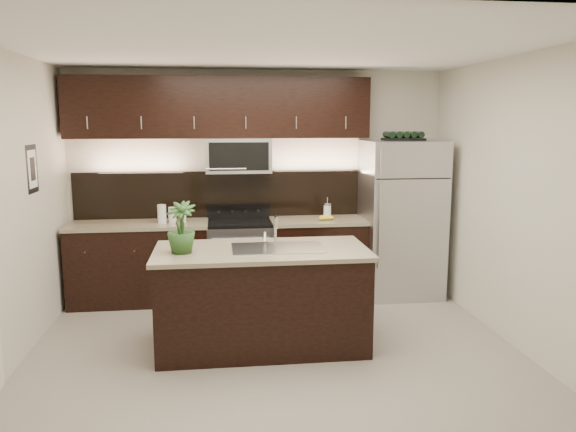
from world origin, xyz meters
name	(u,v)px	position (x,y,z in m)	size (l,w,h in m)	color
ground	(276,353)	(0.00, 0.00, 0.00)	(4.50, 4.50, 0.00)	gray
room_walls	(263,169)	(-0.11, -0.04, 1.70)	(4.52, 4.02, 2.71)	beige
counter_run	(223,260)	(-0.46, 1.69, 0.47)	(3.51, 0.65, 0.94)	black
upper_fixtures	(222,117)	(-0.43, 1.84, 2.14)	(3.49, 0.40, 1.66)	black
island	(262,298)	(-0.11, 0.20, 0.47)	(1.96, 0.96, 0.94)	black
sink_faucet	(278,246)	(0.04, 0.21, 0.96)	(0.84, 0.50, 0.28)	silver
refrigerator	(401,218)	(1.69, 1.63, 0.94)	(0.90, 0.81, 1.87)	#B2B2B7
wine_rack	(403,136)	(1.69, 1.63, 1.92)	(0.46, 0.29, 0.11)	black
plant	(181,227)	(-0.83, 0.13, 1.17)	(0.26, 0.26, 0.46)	#274C1E
canisters	(170,215)	(-1.05, 1.65, 1.04)	(0.32, 0.12, 0.22)	silver
french_press	(327,211)	(0.79, 1.64, 1.04)	(0.09, 0.09, 0.26)	silver
bananas	(321,218)	(0.71, 1.61, 0.97)	(0.19, 0.15, 0.06)	gold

